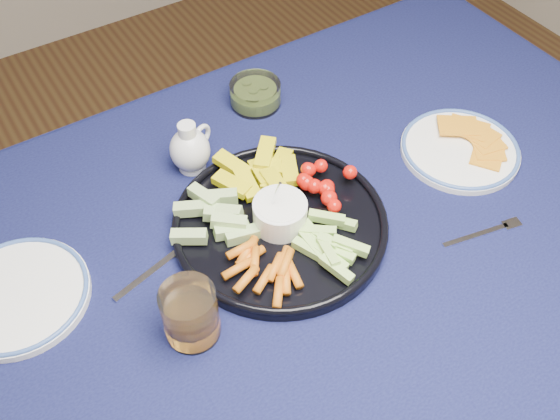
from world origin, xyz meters
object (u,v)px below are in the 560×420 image
creamer_pitcher (190,149)px  side_plate_extra (18,295)px  crudite_platter (278,222)px  dining_table (276,310)px  pickle_bowl (255,95)px  juice_tumbler (191,316)px  cheese_plate (460,148)px

creamer_pitcher → side_plate_extra: size_ratio=0.46×
crudite_platter → side_plate_extra: bearing=166.5°
dining_table → pickle_bowl: size_ratio=16.17×
pickle_bowl → juice_tumbler: juice_tumbler is taller
cheese_plate → side_plate_extra: (-0.80, 0.12, -0.00)m
pickle_bowl → cheese_plate: size_ratio=0.46×
creamer_pitcher → juice_tumbler: creamer_pitcher is taller
side_plate_extra → dining_table: bearing=-27.6°
creamer_pitcher → cheese_plate: bearing=-28.2°
crudite_platter → pickle_bowl: bearing=65.7°
pickle_bowl → side_plate_extra: pickle_bowl is taller
juice_tumbler → side_plate_extra: bearing=136.0°
crudite_platter → side_plate_extra: (-0.41, 0.10, -0.01)m
dining_table → crudite_platter: 0.15m
creamer_pitcher → side_plate_extra: creamer_pitcher is taller
juice_tumbler → side_plate_extra: (-0.20, 0.20, -0.03)m
creamer_pitcher → juice_tumbler: size_ratio=1.05×
dining_table → creamer_pitcher: (0.01, 0.30, 0.13)m
cheese_plate → side_plate_extra: bearing=171.2°
dining_table → crudite_platter: crudite_platter is taller
cheese_plate → juice_tumbler: (-0.60, -0.07, 0.03)m
dining_table → pickle_bowl: pickle_bowl is taller
creamer_pitcher → crudite_platter: bearing=-75.8°
dining_table → juice_tumbler: size_ratio=17.15×
dining_table → creamer_pitcher: bearing=88.7°
creamer_pitcher → juice_tumbler: bearing=-117.0°
dining_table → juice_tumbler: (-0.15, -0.01, 0.13)m
cheese_plate → side_plate_extra: 0.81m
crudite_platter → cheese_plate: size_ratio=1.64×
cheese_plate → juice_tumbler: size_ratio=2.28×
creamer_pitcher → pickle_bowl: (0.19, 0.09, -0.02)m
dining_table → crudite_platter: bearing=55.1°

